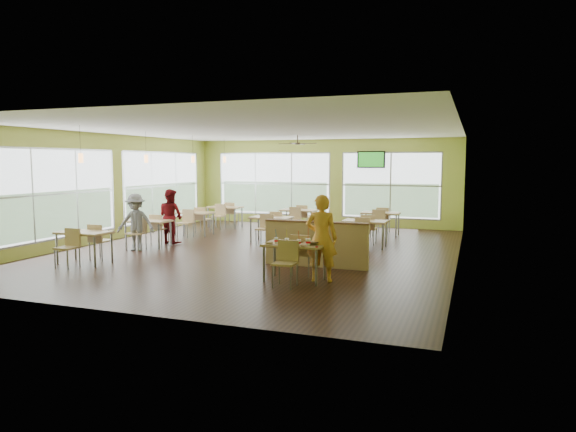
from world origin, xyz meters
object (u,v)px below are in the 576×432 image
(main_table, at_px, (295,249))
(half_wall_divider, at_px, (316,244))
(man_plaid, at_px, (321,238))
(food_basket, at_px, (313,243))

(main_table, xyz_separation_m, half_wall_divider, (0.00, 1.45, -0.11))
(main_table, distance_m, half_wall_divider, 1.45)
(main_table, relative_size, half_wall_divider, 0.63)
(main_table, distance_m, man_plaid, 0.58)
(main_table, xyz_separation_m, food_basket, (0.37, 0.02, 0.15))
(half_wall_divider, bearing_deg, man_plaid, -68.63)
(man_plaid, height_order, food_basket, man_plaid)
(man_plaid, bearing_deg, food_basket, 28.39)
(half_wall_divider, distance_m, man_plaid, 1.46)
(main_table, relative_size, food_basket, 5.59)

